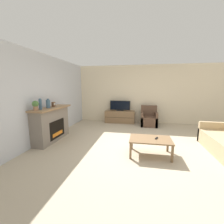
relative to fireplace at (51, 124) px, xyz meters
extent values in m
plane|color=tan|center=(2.72, 0.10, -0.54)|extent=(24.00, 24.00, 0.00)
cube|color=beige|center=(2.72, 3.09, 0.81)|extent=(12.00, 0.06, 2.70)
cube|color=silver|center=(-0.23, 0.10, 0.81)|extent=(0.06, 12.00, 2.70)
cube|color=slate|center=(0.00, 0.00, -0.03)|extent=(0.40, 1.47, 1.02)
cube|color=black|center=(0.20, 0.00, -0.16)|extent=(0.01, 0.81, 0.56)
cube|color=orange|center=(0.20, 0.00, -0.31)|extent=(0.01, 0.57, 0.11)
cube|color=#93704C|center=(0.03, 0.00, 0.50)|extent=(0.52, 1.59, 0.05)
cylinder|color=#385670|center=(0.02, -0.48, 0.67)|extent=(0.08, 0.08, 0.29)
sphere|color=#385670|center=(0.02, -0.48, 0.82)|extent=(0.04, 0.04, 0.04)
cylinder|color=#385670|center=(0.02, -0.12, 0.65)|extent=(0.12, 0.12, 0.24)
sphere|color=#385670|center=(0.02, -0.12, 0.77)|extent=(0.07, 0.07, 0.07)
cube|color=brown|center=(0.02, 0.16, 0.60)|extent=(0.07, 0.11, 0.15)
cylinder|color=white|center=(0.05, 0.16, 0.61)|extent=(0.00, 0.08, 0.08)
cylinder|color=#936B4C|center=(0.02, -0.68, 0.58)|extent=(0.12, 0.12, 0.12)
sphere|color=#477038|center=(0.02, -0.68, 0.71)|extent=(0.17, 0.17, 0.17)
cube|color=brown|center=(1.81, 2.79, -0.26)|extent=(1.39, 0.47, 0.57)
cube|color=black|center=(1.81, 2.55, -0.26)|extent=(1.37, 0.01, 0.01)
cube|color=black|center=(1.81, 2.79, 0.05)|extent=(0.33, 0.18, 0.04)
cube|color=black|center=(1.81, 2.79, 0.29)|extent=(0.96, 0.03, 0.44)
cube|color=black|center=(1.81, 2.77, 0.29)|extent=(0.88, 0.01, 0.40)
cube|color=brown|center=(3.14, 2.46, -0.34)|extent=(0.70, 0.76, 0.40)
cube|color=brown|center=(3.14, 2.77, 0.09)|extent=(0.70, 0.14, 0.47)
cube|color=brown|center=(2.84, 2.46, -0.24)|extent=(0.10, 0.76, 0.61)
cube|color=brown|center=(3.44, 2.46, -0.24)|extent=(0.10, 0.76, 0.61)
cube|color=brown|center=(3.02, -0.50, -0.13)|extent=(1.02, 0.67, 0.03)
cube|color=brown|center=(2.55, -0.80, -0.34)|extent=(0.05, 0.05, 0.40)
cube|color=brown|center=(3.49, -0.80, -0.34)|extent=(0.05, 0.05, 0.40)
cube|color=brown|center=(2.55, -0.21, -0.34)|extent=(0.05, 0.05, 0.40)
cube|color=brown|center=(3.49, -0.21, -0.34)|extent=(0.05, 0.05, 0.40)
cube|color=black|center=(3.17, -0.47, -0.11)|extent=(0.09, 0.15, 0.02)
cube|color=tan|center=(5.00, 0.76, -0.22)|extent=(0.87, 0.11, 0.64)
camera|label=1|loc=(2.74, -4.17, 1.15)|focal=24.00mm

